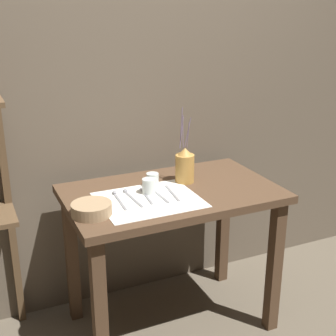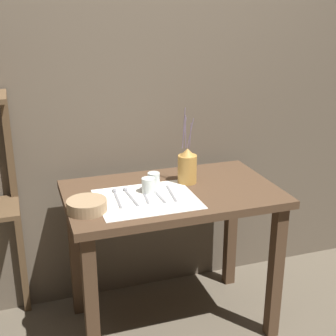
% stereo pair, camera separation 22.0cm
% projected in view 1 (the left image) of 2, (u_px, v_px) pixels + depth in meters
% --- Properties ---
extents(ground_plane, '(12.00, 12.00, 0.00)m').
position_uv_depth(ground_plane, '(171.00, 321.00, 2.58)').
color(ground_plane, brown).
extents(stone_wall_back, '(7.00, 0.06, 2.40)m').
position_uv_depth(stone_wall_back, '(139.00, 92.00, 2.56)').
color(stone_wall_back, brown).
rests_on(stone_wall_back, ground_plane).
extents(wooden_table, '(1.06, 0.64, 0.78)m').
position_uv_depth(wooden_table, '(172.00, 214.00, 2.37)').
color(wooden_table, '#4C3523').
rests_on(wooden_table, ground_plane).
extents(linen_cloth, '(0.47, 0.39, 0.00)m').
position_uv_depth(linen_cloth, '(149.00, 200.00, 2.21)').
color(linen_cloth, white).
rests_on(linen_cloth, wooden_table).
extents(pitcher_with_flowers, '(0.10, 0.10, 0.39)m').
position_uv_depth(pitcher_with_flowers, '(185.00, 166.00, 2.40)').
color(pitcher_with_flowers, '#B7843D').
rests_on(pitcher_with_flowers, wooden_table).
extents(wooden_bowl, '(0.18, 0.18, 0.05)m').
position_uv_depth(wooden_bowl, '(92.00, 209.00, 2.04)').
color(wooden_bowl, '#9E7F5B').
rests_on(wooden_bowl, wooden_table).
extents(glass_tumbler_near, '(0.07, 0.07, 0.07)m').
position_uv_depth(glass_tumbler_near, '(149.00, 186.00, 2.27)').
color(glass_tumbler_near, silver).
rests_on(glass_tumbler_near, wooden_table).
extents(glass_tumbler_far, '(0.06, 0.06, 0.07)m').
position_uv_depth(glass_tumbler_far, '(153.00, 180.00, 2.35)').
color(glass_tumbler_far, silver).
rests_on(glass_tumbler_far, wooden_table).
extents(spoon_inner, '(0.03, 0.22, 0.02)m').
position_uv_depth(spoon_inner, '(117.00, 197.00, 2.23)').
color(spoon_inner, gray).
rests_on(spoon_inner, wooden_table).
extents(spoon_outer, '(0.03, 0.22, 0.02)m').
position_uv_depth(spoon_outer, '(129.00, 195.00, 2.25)').
color(spoon_outer, gray).
rests_on(spoon_outer, wooden_table).
extents(fork_inner, '(0.03, 0.21, 0.00)m').
position_uv_depth(fork_inner, '(146.00, 196.00, 2.24)').
color(fork_inner, gray).
rests_on(fork_inner, wooden_table).
extents(fork_outer, '(0.02, 0.21, 0.00)m').
position_uv_depth(fork_outer, '(159.00, 195.00, 2.25)').
color(fork_outer, gray).
rests_on(fork_outer, wooden_table).
extents(knife_center, '(0.03, 0.21, 0.00)m').
position_uv_depth(knife_center, '(172.00, 193.00, 2.28)').
color(knife_center, gray).
rests_on(knife_center, wooden_table).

